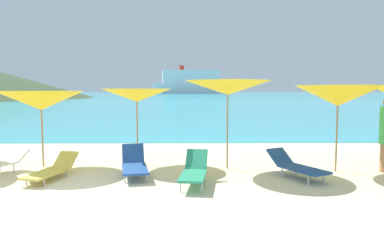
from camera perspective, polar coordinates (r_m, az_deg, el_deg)
name	(u,v)px	position (r m, az deg, el deg)	size (l,w,h in m)	color
ground_plane	(135,138)	(16.60, -9.37, -2.96)	(50.00, 100.00, 0.30)	beige
ocean_water	(186,94)	(233.66, -1.05, 4.37)	(650.00, 440.00, 0.02)	#38B7CC
umbrella_4	(41,101)	(10.34, -23.62, 2.95)	(2.44, 2.44, 2.09)	#9E7F59
umbrella_5	(137,95)	(10.01, -9.09, 4.02)	(2.10, 2.10, 2.15)	#9E7F59
umbrella_6	(228,88)	(9.23, 5.92, 5.30)	(2.36, 2.36, 2.36)	#9E7F59
umbrella_7	(338,96)	(9.62, 22.94, 3.70)	(2.32, 2.32, 2.23)	#9E7F59
lounge_chair_0	(296,165)	(8.77, 16.79, -7.19)	(1.26, 1.69, 0.61)	#1E478C
lounge_chair_2	(52,169)	(8.95, -22.07, -7.52)	(0.85, 1.71, 0.53)	#D8BF4C
lounge_chair_3	(134,164)	(8.66, -9.50, -7.20)	(0.88, 1.63, 0.70)	#1E478C
lounge_chair_8	(194,170)	(7.77, 0.36, -8.29)	(0.70, 1.57, 0.69)	#268C66
cruise_ship	(191,83)	(227.05, -0.16, 6.07)	(50.40, 14.72, 18.27)	white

